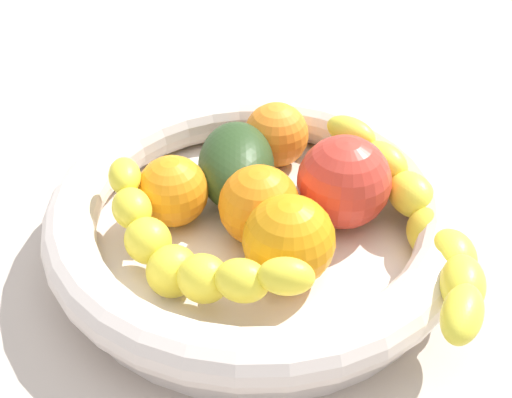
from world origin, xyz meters
TOP-DOWN VIEW (x-y plane):
  - kitchen_counter at (0.00, 0.00)cm, footprint 120.00×120.00cm
  - fruit_bowl at (0.00, 0.00)cm, footprint 30.80×30.80cm
  - banana_draped_left at (10.12, -6.09)cm, footprint 8.51×24.05cm
  - banana_draped_right at (-6.44, -3.72)cm, footprint 11.18×16.76cm
  - orange_front at (-5.50, 3.21)cm, footprint 5.42×5.42cm
  - orange_mid_left at (0.63, -5.12)cm, footprint 6.30×6.30cm
  - orange_mid_right at (4.45, 8.08)cm, footprint 5.48×5.48cm
  - orange_rear at (-0.23, -0.76)cm, footprint 5.95×5.95cm
  - tomato_red at (6.62, -0.71)cm, footprint 7.02×7.02cm
  - avocado_dark at (0.16, 5.00)cm, footprint 8.54×10.87cm

SIDE VIEW (x-z plane):
  - kitchen_counter at x=0.00cm, z-range 0.00..3.00cm
  - fruit_bowl at x=0.00cm, z-range 3.10..8.47cm
  - orange_front at x=-5.50cm, z-range 4.60..10.01cm
  - avocado_dark at x=0.16cm, z-range 4.60..10.02cm
  - orange_mid_right at x=4.45cm, z-range 4.60..10.08cm
  - orange_rear at x=-0.23cm, z-range 4.60..10.54cm
  - banana_draped_right at x=-6.44cm, z-range 4.82..10.50cm
  - banana_draped_left at x=10.12cm, z-range 4.82..10.67cm
  - orange_mid_left at x=0.63cm, z-range 4.60..10.90cm
  - tomato_red at x=6.62cm, z-range 4.60..11.61cm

